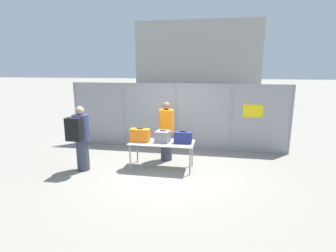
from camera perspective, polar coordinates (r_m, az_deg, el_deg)
The scene contains 10 objects.
ground_plane at distance 7.10m, azimuth -0.88°, elevation -9.56°, with size 120.00×120.00×0.00m, color gray.
fence_section at distance 8.69m, azimuth 1.82°, elevation 2.40°, with size 7.27×0.07×2.18m.
inspection_table at distance 7.00m, azimuth -1.34°, elevation -3.96°, with size 1.70×0.76×0.74m.
suitcase_orange at distance 7.00m, azimuth -6.10°, elevation -2.03°, with size 0.52×0.24×0.37m.
suitcase_grey at distance 6.94m, azimuth -1.15°, elevation -2.31°, with size 0.41×0.39×0.32m.
suitcase_navy at distance 6.83m, azimuth 3.27°, elevation -2.55°, with size 0.47×0.20×0.33m.
traveler_hooded at distance 7.14m, azimuth -18.55°, elevation -2.11°, with size 0.43×0.66×1.72m.
security_worker_near at distance 7.59m, azimuth -0.35°, elevation -1.00°, with size 0.43×0.43×1.73m.
utility_trailer at distance 11.39m, azimuth 11.86°, elevation 1.02°, with size 4.41×2.18×0.76m.
distant_hangar at distance 31.96m, azimuth 6.88°, elevation 14.29°, with size 12.89×8.89×7.38m.
Camera 1 is at (1.31, -6.45, 2.67)m, focal length 28.00 mm.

